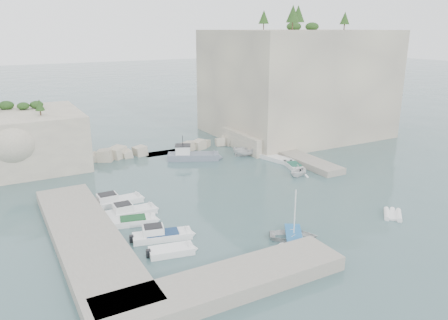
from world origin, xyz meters
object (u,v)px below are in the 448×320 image
motorboat_e (172,254)px  tender_east_b (294,168)px  motorboat_b (131,215)px  inflatable_dinghy (393,216)px  rowboat (293,239)px  motorboat_a (116,204)px  motorboat_d (162,239)px  tender_east_a (298,176)px  motorboat_c (133,224)px  tender_east_c (275,160)px  work_boat (193,159)px  tender_east_d (248,156)px

motorboat_e → tender_east_b: same height
motorboat_b → motorboat_e: size_ratio=1.37×
inflatable_dinghy → motorboat_b: bearing=107.4°
rowboat → inflatable_dinghy: bearing=-61.2°
inflatable_dinghy → tender_east_b: (0.94, 16.58, 0.00)m
motorboat_a → motorboat_b: (0.55, -3.31, 0.00)m
motorboat_d → tender_east_a: (20.62, 7.62, 0.00)m
tender_east_a → motorboat_c: bearing=80.0°
motorboat_e → rowboat: (10.14, -2.69, 0.00)m
motorboat_a → motorboat_c: motorboat_a is taller
motorboat_d → tender_east_c: size_ratio=0.99×
motorboat_c → tender_east_b: bearing=28.2°
motorboat_c → rowboat: size_ratio=1.11×
tender_east_a → work_boat: work_boat is taller
motorboat_a → motorboat_c: bearing=-89.4°
inflatable_dinghy → tender_east_b: tender_east_b is taller
motorboat_c → tender_east_b: size_ratio=1.01×
motorboat_c → tender_east_b: (23.30, 6.15, 0.00)m
motorboat_c → tender_east_a: size_ratio=1.46×
motorboat_e → tender_east_c: size_ratio=0.70×
tender_east_b → work_boat: size_ratio=0.59×
motorboat_b → work_boat: size_ratio=0.70×
motorboat_b → tender_east_d: size_ratio=1.27×
motorboat_c → tender_east_d: (21.04, 13.87, 0.00)m
motorboat_c → tender_east_c: size_ratio=0.82×
motorboat_b → tender_east_c: 24.24m
rowboat → tender_east_a: size_ratio=1.32×
motorboat_c → inflatable_dinghy: 24.67m
tender_east_c → tender_east_d: size_ratio=1.32×
motorboat_c → motorboat_b: bearing=91.6°
inflatable_dinghy → motorboat_c: bearing=112.0°
motorboat_e → inflatable_dinghy: 21.66m
motorboat_d → inflatable_dinghy: (21.07, -6.32, 0.00)m
motorboat_b → tender_east_c: (22.81, 8.20, 0.00)m
motorboat_c → motorboat_e: 6.97m
motorboat_b → motorboat_d: bearing=-80.6°
inflatable_dinghy → tender_east_d: tender_east_d is taller
tender_east_b → tender_east_d: bearing=32.4°
motorboat_b → motorboat_c: size_ratio=1.17×
inflatable_dinghy → work_boat: bearing=65.4°
tender_east_d → tender_east_a: bearing=-157.9°
motorboat_d → tender_east_c: motorboat_d is taller
motorboat_a → rowboat: (11.26, -14.96, 0.00)m
tender_east_c → motorboat_e: bearing=113.1°
motorboat_e → tender_east_d: tender_east_d is taller
motorboat_e → tender_east_b: bearing=41.3°
inflatable_dinghy → tender_east_b: 16.61m
inflatable_dinghy → motorboat_e: bearing=127.6°
rowboat → work_boat: bearing=27.7°
motorboat_a → inflatable_dinghy: size_ratio=2.07×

